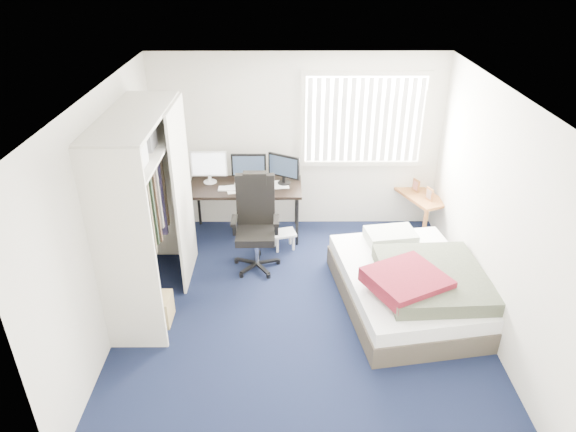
% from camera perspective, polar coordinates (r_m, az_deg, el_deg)
% --- Properties ---
extents(ground, '(4.20, 4.20, 0.00)m').
position_cam_1_polar(ground, '(6.01, 1.41, -10.30)').
color(ground, black).
rests_on(ground, ground).
extents(room_shell, '(4.20, 4.20, 4.20)m').
position_cam_1_polar(room_shell, '(5.20, 1.61, 2.82)').
color(room_shell, silver).
rests_on(room_shell, ground).
extents(window_assembly, '(1.72, 0.09, 1.32)m').
position_cam_1_polar(window_assembly, '(7.15, 8.45, 10.50)').
color(window_assembly, white).
rests_on(window_assembly, ground).
extents(closet, '(0.64, 1.84, 2.22)m').
position_cam_1_polar(closet, '(5.71, -15.53, 2.39)').
color(closet, beige).
rests_on(closet, ground).
extents(desk, '(1.55, 0.73, 1.23)m').
position_cam_1_polar(desk, '(7.12, -4.76, 3.63)').
color(desk, black).
rests_on(desk, ground).
extents(office_chair, '(0.59, 0.59, 1.24)m').
position_cam_1_polar(office_chair, '(6.54, -3.58, -1.79)').
color(office_chair, black).
rests_on(office_chair, ground).
extents(footstool, '(0.36, 0.32, 0.25)m').
position_cam_1_polar(footstool, '(7.00, -0.46, -2.21)').
color(footstool, white).
rests_on(footstool, ground).
extents(nightstand, '(0.70, 0.92, 0.75)m').
position_cam_1_polar(nightstand, '(7.55, 14.47, 1.86)').
color(nightstand, brown).
rests_on(nightstand, ground).
extents(bed, '(1.75, 2.16, 0.65)m').
position_cam_1_polar(bed, '(6.08, 13.56, -7.41)').
color(bed, '#423A2F').
rests_on(bed, ground).
extents(pine_box, '(0.43, 0.32, 0.32)m').
position_cam_1_polar(pine_box, '(5.94, -14.89, -9.96)').
color(pine_box, tan).
rests_on(pine_box, ground).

